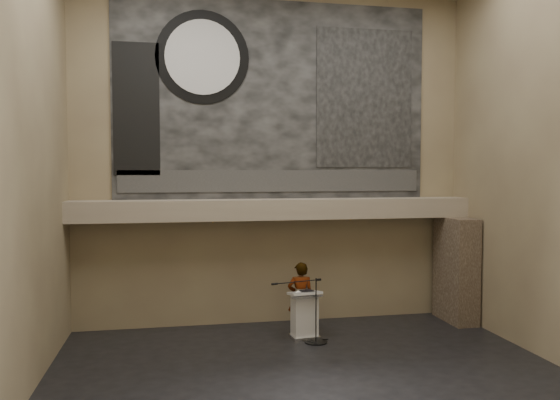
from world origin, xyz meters
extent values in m
plane|color=black|center=(0.00, 0.00, 0.00)|extent=(10.00, 10.00, 0.00)
cube|color=#78654C|center=(0.00, 4.00, 4.25)|extent=(10.00, 0.02, 8.50)
cube|color=#78654C|center=(0.00, -4.00, 4.25)|extent=(10.00, 0.02, 8.50)
cube|color=#78654C|center=(-5.00, 0.00, 4.25)|extent=(0.02, 8.00, 8.50)
cube|color=#78654C|center=(5.00, 0.00, 4.25)|extent=(0.02, 8.00, 8.50)
cube|color=gray|center=(0.00, 3.60, 2.95)|extent=(10.00, 0.80, 0.50)
cylinder|color=#B2893D|center=(-1.60, 3.55, 2.67)|extent=(0.04, 0.04, 0.06)
cylinder|color=#B2893D|center=(1.90, 3.55, 2.67)|extent=(0.04, 0.04, 0.06)
cube|color=black|center=(0.00, 3.97, 5.70)|extent=(8.00, 0.05, 5.00)
cube|color=#303030|center=(0.00, 3.93, 3.65)|extent=(7.76, 0.02, 0.55)
cylinder|color=black|center=(-1.80, 3.93, 6.70)|extent=(2.30, 0.02, 2.30)
cylinder|color=silver|center=(-1.80, 3.91, 6.70)|extent=(1.84, 0.02, 1.84)
cube|color=black|center=(2.40, 3.93, 5.80)|extent=(2.60, 0.02, 3.60)
cube|color=black|center=(-3.40, 3.93, 5.40)|extent=(1.10, 0.02, 3.20)
cube|color=#443629|center=(4.65, 3.15, 1.35)|extent=(0.60, 1.40, 2.70)
cube|color=silver|center=(0.43, 2.44, 0.04)|extent=(0.69, 0.56, 0.08)
cube|color=silver|center=(0.43, 2.44, 0.56)|extent=(0.60, 0.45, 0.96)
cube|color=silver|center=(0.43, 2.42, 1.07)|extent=(0.77, 0.59, 0.13)
cube|color=black|center=(0.49, 2.42, 1.12)|extent=(0.33, 0.30, 0.04)
cube|color=white|center=(0.33, 2.38, 1.10)|extent=(0.34, 0.38, 0.00)
imported|color=silver|center=(0.44, 2.87, 0.86)|extent=(0.68, 0.50, 1.72)
cylinder|color=black|center=(0.62, 2.10, 0.01)|extent=(0.52, 0.52, 0.02)
cylinder|color=black|center=(0.62, 2.10, 0.74)|extent=(0.03, 0.03, 1.48)
cylinder|color=black|center=(0.12, 1.97, 1.44)|extent=(1.12, 0.31, 0.02)
camera|label=1|loc=(-2.53, -9.75, 3.89)|focal=35.00mm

